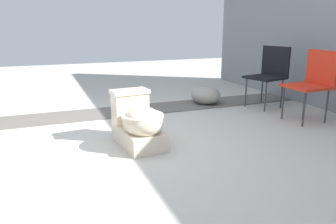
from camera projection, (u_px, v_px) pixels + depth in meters
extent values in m
plane|color=#B7B2A8|center=(114.00, 142.00, 3.22)|extent=(14.00, 14.00, 0.00)
cube|color=#605B56|center=(133.00, 110.00, 4.40)|extent=(0.56, 8.00, 0.01)
cube|color=beige|center=(139.00, 137.00, 3.13)|extent=(0.63, 0.40, 0.17)
ellipsoid|color=beige|center=(143.00, 122.00, 3.00)|extent=(0.48, 0.40, 0.28)
cylinder|color=beige|center=(142.00, 116.00, 2.99)|extent=(0.43, 0.43, 0.03)
cube|color=beige|center=(130.00, 108.00, 3.25)|extent=(0.22, 0.36, 0.30)
cube|color=beige|center=(130.00, 91.00, 3.21)|extent=(0.24, 0.38, 0.04)
cylinder|color=silver|center=(137.00, 88.00, 3.24)|extent=(0.02, 0.02, 0.01)
cube|color=black|center=(265.00, 78.00, 4.48)|extent=(0.53, 0.53, 0.03)
cube|color=black|center=(276.00, 61.00, 4.54)|extent=(0.44, 0.14, 0.40)
cylinder|color=#38383D|center=(266.00, 97.00, 4.31)|extent=(0.02, 0.02, 0.40)
cylinder|color=#38383D|center=(246.00, 92.00, 4.58)|extent=(0.02, 0.02, 0.40)
cylinder|color=#38383D|center=(282.00, 94.00, 4.50)|extent=(0.02, 0.02, 0.40)
cylinder|color=#38383D|center=(262.00, 90.00, 4.77)|extent=(0.02, 0.02, 0.40)
cube|color=red|center=(306.00, 87.00, 3.83)|extent=(0.45, 0.45, 0.03)
cube|color=red|center=(322.00, 67.00, 3.85)|extent=(0.44, 0.04, 0.40)
cylinder|color=#38383D|center=(304.00, 109.00, 3.67)|extent=(0.02, 0.02, 0.40)
cylinder|color=#38383D|center=(283.00, 103.00, 3.97)|extent=(0.02, 0.02, 0.40)
cylinder|color=#38383D|center=(327.00, 107.00, 3.79)|extent=(0.02, 0.02, 0.40)
cylinder|color=#38383D|center=(305.00, 100.00, 4.10)|extent=(0.02, 0.02, 0.40)
ellipsoid|color=gray|center=(206.00, 95.00, 4.75)|extent=(0.53, 0.48, 0.26)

